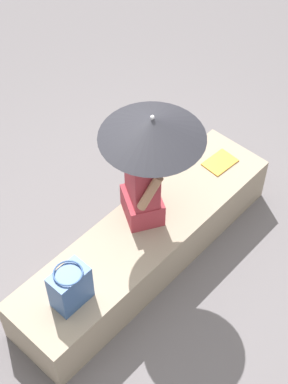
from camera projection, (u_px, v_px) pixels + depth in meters
ground_plane at (146, 259)px, 5.10m from camera, size 14.00×14.00×0.00m
stone_bench at (146, 244)px, 4.93m from camera, size 2.53×0.63×0.44m
person_seated at (142, 182)px, 4.56m from camera, size 0.41×0.51×0.90m
parasol at (152, 128)px, 4.12m from camera, size 0.78×0.78×1.08m
handbag_black at (70, 287)px, 4.19m from camera, size 0.28×0.21×0.36m
magazine at (220, 162)px, 5.23m from camera, size 0.29×0.22×0.01m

